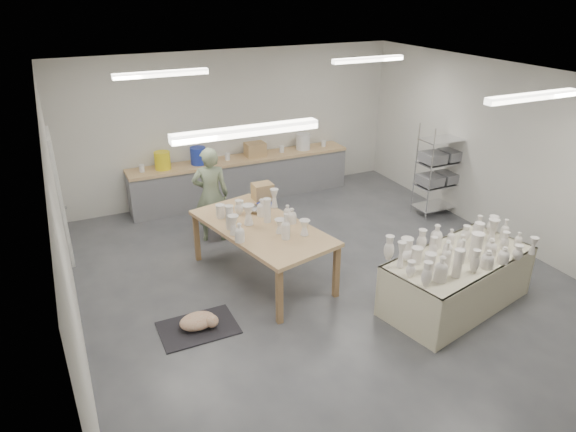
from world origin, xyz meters
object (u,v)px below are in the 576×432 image
drying_table (457,277)px  potter (211,195)px  red_stool (208,219)px  work_table (261,223)px

drying_table → potter: bearing=113.0°
red_stool → drying_table: bearing=-56.1°
drying_table → red_stool: (-2.46, 3.66, -0.15)m
drying_table → work_table: bearing=124.8°
drying_table → potter: 4.21m
potter → red_stool: 0.63m
drying_table → red_stool: drying_table is taller
drying_table → red_stool: bearing=110.9°
drying_table → work_table: size_ratio=0.93×
potter → red_stool: bearing=-72.8°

